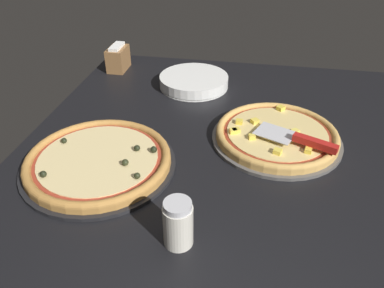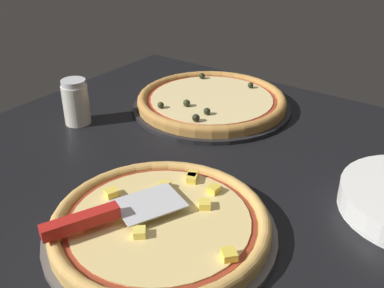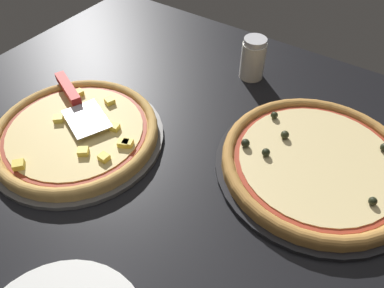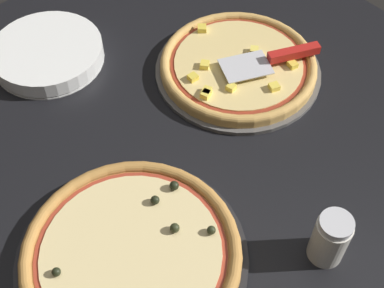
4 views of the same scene
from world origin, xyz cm
name	(u,v)px [view 3 (image 3 of 4)]	position (x,y,z in cm)	size (l,w,h in cm)	color
ground_plane	(138,167)	(0.00, 0.00, -1.80)	(121.23, 116.51, 3.60)	black
pizza_pan_front	(78,138)	(2.29, -14.84, 0.50)	(37.66, 37.66, 1.00)	#565451
pizza_front	(76,132)	(2.28, -14.81, 2.33)	(35.40, 35.40, 3.24)	tan
pizza_pan_back	(315,168)	(-18.77, 31.56, 0.50)	(40.75, 40.75, 1.00)	black
pizza_back	(317,162)	(-18.78, 31.54, 2.31)	(38.30, 38.30, 3.77)	#B77F3D
serving_spatula	(73,96)	(-3.97, -21.62, 5.00)	(13.77, 22.74, 2.00)	silver
parmesan_shaker	(253,58)	(-40.25, 5.43, 5.40)	(6.23, 6.23, 10.99)	silver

